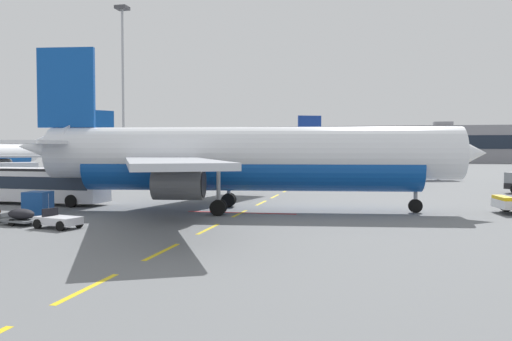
{
  "coord_description": "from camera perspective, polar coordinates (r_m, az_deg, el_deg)",
  "views": [
    {
      "loc": [
        27.26,
        -15.04,
        4.67
      ],
      "look_at": [
        17.02,
        31.29,
        2.65
      ],
      "focal_mm": 37.42,
      "sensor_mm": 36.0,
      "label": 1
    }
  ],
  "objects": [
    {
      "name": "terminal_satellite",
      "position": [
        187.45,
        14.85,
        2.73
      ],
      "size": [
        98.44,
        24.07,
        13.32
      ],
      "color": "gray",
      "rests_on": "ground"
    },
    {
      "name": "airliner_far_center",
      "position": [
        78.06,
        12.87,
        1.13
      ],
      "size": [
        25.34,
        24.25,
        9.15
      ],
      "color": "silver",
      "rests_on": "ground"
    },
    {
      "name": "apron_shuttle_bus",
      "position": [
        47.65,
        -22.24,
        -1.26
      ],
      "size": [
        12.16,
        3.55,
        3.0
      ],
      "color": "silver",
      "rests_on": "ground"
    },
    {
      "name": "apron_light_mast_near",
      "position": [
        83.99,
        -14.05,
        10.14
      ],
      "size": [
        1.8,
        1.8,
        25.9
      ],
      "color": "slate",
      "rests_on": "ground"
    },
    {
      "name": "ground",
      "position": [
        56.69,
        25.43,
        -2.52
      ],
      "size": [
        400.0,
        400.0,
        0.0
      ],
      "primitive_type": "plane",
      "color": "slate"
    },
    {
      "name": "airliner_foreground",
      "position": [
        39.25,
        -1.41,
        1.38
      ],
      "size": [
        34.81,
        34.33,
        12.2
      ],
      "color": "white",
      "rests_on": "ground"
    },
    {
      "name": "airliner_far_right",
      "position": [
        126.64,
        -10.34,
        2.15
      ],
      "size": [
        31.33,
        33.51,
        12.69
      ],
      "color": "silver",
      "rests_on": "ground"
    },
    {
      "name": "apron_paint_markings",
      "position": [
        54.23,
        2.59,
        -2.5
      ],
      "size": [
        8.0,
        98.39,
        0.01
      ],
      "color": "yellow",
      "rests_on": "ground"
    },
    {
      "name": "catering_truck",
      "position": [
        60.71,
        -25.35,
        -0.65
      ],
      "size": [
        6.5,
        6.78,
        3.14
      ],
      "color": "black",
      "rests_on": "ground"
    },
    {
      "name": "baggage_train",
      "position": [
        36.56,
        -25.28,
        -4.29
      ],
      "size": [
        11.6,
        4.32,
        1.14
      ],
      "color": "silver",
      "rests_on": "ground"
    },
    {
      "name": "uld_cargo_container",
      "position": [
        40.53,
        -22.28,
        -3.22
      ],
      "size": [
        1.69,
        1.65,
        1.6
      ],
      "color": "#194C9E",
      "rests_on": "ground"
    }
  ]
}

